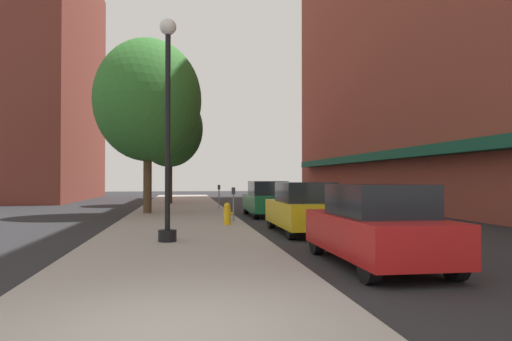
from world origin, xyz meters
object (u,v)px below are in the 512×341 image
lamppost (168,125)px  car_yellow (304,208)px  fire_hydrant (227,213)px  car_green (267,199)px  parking_meter_far (233,200)px  tree_near (148,100)px  car_red (376,226)px  tree_mid (169,129)px  parking_meter_near (219,194)px

lamppost → car_yellow: bearing=28.5°
fire_hydrant → car_green: (2.32, 4.97, 0.29)m
lamppost → car_green: lamppost is taller
parking_meter_far → car_green: 4.02m
tree_near → car_red: tree_near is taller
fire_hydrant → tree_mid: tree_mid is taller
lamppost → car_red: bearing=-39.6°
lamppost → car_red: size_ratio=1.37×
fire_hydrant → parking_meter_far: (0.37, 1.46, 0.43)m
car_green → lamppost: bearing=-115.5°
car_green → parking_meter_far: bearing=-119.9°
parking_meter_near → tree_near: 6.59m
tree_mid → car_yellow: bearing=-74.4°
tree_near → car_red: 16.07m
fire_hydrant → car_yellow: car_yellow is taller
lamppost → car_red: (4.29, -3.55, -2.39)m
lamppost → car_green: size_ratio=1.37×
car_red → car_yellow: (0.00, 5.88, 0.00)m
tree_near → car_yellow: tree_near is taller
parking_meter_far → tree_near: bearing=126.7°
tree_mid → car_green: tree_mid is taller
fire_hydrant → car_red: bearing=-73.6°
tree_near → car_red: (5.61, -14.28, -4.76)m
parking_meter_far → car_yellow: size_ratio=0.30×
parking_meter_far → lamppost: bearing=-111.9°
lamppost → tree_near: bearing=97.0°
fire_hydrant → tree_near: (-3.29, 6.37, 5.05)m
fire_hydrant → car_green: bearing=65.0°
tree_mid → car_red: bearing=-78.2°
fire_hydrant → car_green: car_green is taller
tree_near → tree_mid: (0.76, 9.01, -0.44)m
parking_meter_far → tree_mid: 14.81m
fire_hydrant → parking_meter_near: (0.37, 9.31, 0.43)m
lamppost → fire_hydrant: bearing=65.7°
tree_near → car_green: (5.61, -1.39, -4.76)m
parking_meter_near → parking_meter_far: (0.00, -7.85, 0.00)m
lamppost → tree_mid: size_ratio=0.78×
car_yellow → car_green: bearing=90.3°
car_yellow → car_green: (0.00, 7.01, 0.00)m
parking_meter_near → car_red: size_ratio=0.30×
car_yellow → lamppost: bearing=-151.2°
parking_meter_near → tree_near: tree_near is taller
tree_mid → car_red: (4.85, -23.29, -4.32)m
lamppost → car_green: 10.56m
tree_mid → car_yellow: size_ratio=1.77×
parking_meter_far → car_red: (1.95, -9.38, -0.14)m
car_green → car_red: bearing=-90.9°
parking_meter_near → car_red: bearing=-83.5°
parking_meter_far → car_green: bearing=61.0°
tree_near → car_yellow: size_ratio=1.96×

